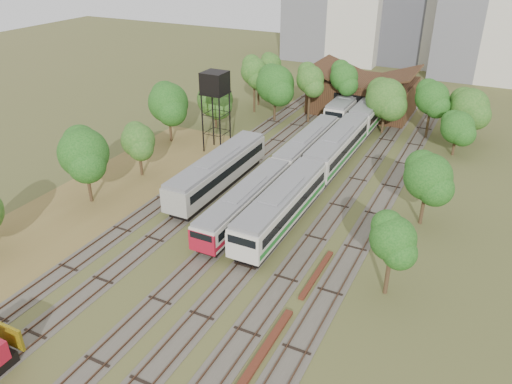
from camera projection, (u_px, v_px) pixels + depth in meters
The scene contains 14 objects.
ground at pixel (156, 334), 37.19m from camera, with size 240.00×240.00×0.00m, color #475123.
dry_grass_patch at pixel (60, 227), 50.68m from camera, with size 14.00×60.00×0.04m, color brown.
tracks at pixel (283, 193), 57.27m from camera, with size 24.60×80.00×0.19m.
railcar_red_set at pixel (280, 171), 58.49m from camera, with size 2.76×34.57×3.40m.
railcar_green_set at pixel (337, 147), 63.87m from camera, with size 3.30×52.07×4.09m.
railcar_rear at pixel (349, 105), 79.98m from camera, with size 3.18×16.08×3.94m.
old_grey_coach at pixel (218, 171), 57.54m from camera, with size 3.23×18.00×4.00m.
water_tower at pixel (215, 85), 64.57m from camera, with size 3.12×3.12×10.80m.
rail_pile_near at pixel (266, 348), 35.70m from camera, with size 0.58×8.72×0.29m, color #5E2A1B.
rail_pile_far at pixel (317, 274), 43.51m from camera, with size 0.47×7.44×0.24m, color #5E2A1B.
maintenance_shed at pixel (363, 94), 82.24m from camera, with size 16.45×11.55×7.58m.
tree_band_left at pixel (158, 121), 64.46m from camera, with size 8.65×74.48×8.51m.
tree_band_far at pixel (355, 90), 74.01m from camera, with size 37.61×9.93×9.07m.
tree_band_right at pixel (435, 166), 52.46m from camera, with size 5.10×37.04×7.65m.
Camera 1 is at (19.26, -21.79, 26.56)m, focal length 35.00 mm.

